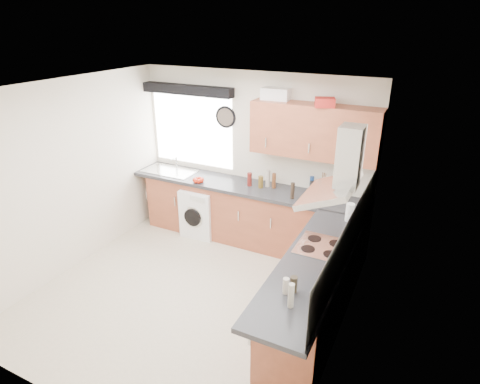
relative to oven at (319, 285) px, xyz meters
The scene contains 37 objects.
ground_plane 1.59m from the oven, 168.69° to the right, with size 3.60×3.60×0.00m, color beige.
ceiling 2.58m from the oven, 168.69° to the right, with size 3.60×3.60×0.02m, color white.
wall_back 2.28m from the oven, 135.00° to the left, with size 3.60×0.02×2.50m, color silver.
wall_front 2.71m from the oven, 125.54° to the right, with size 3.60×0.02×2.50m, color silver.
wall_left 3.41m from the oven, behind, with size 0.02×3.60×2.50m, color silver.
wall_right 0.93m from the oven, 45.00° to the right, with size 0.02×3.60×2.50m, color silver.
window 3.16m from the oven, 149.70° to the left, with size 1.40×0.02×1.10m, color white.
window_blind 3.40m from the oven, 151.23° to the left, with size 1.50×0.18×0.14m, color black.
splashback 0.81m from the oven, ahead, with size 0.01×3.00×0.54m, color white.
base_cab_back 2.01m from the oven, 142.90° to the left, with size 3.00×0.58×0.86m, color brown.
base_cab_corner 1.20m from the oven, 90.00° to the left, with size 0.60×0.60×0.86m, color brown.
base_cab_right 0.15m from the oven, 86.19° to the right, with size 0.58×2.10×0.86m, color brown.
worktop_back 1.98m from the oven, 141.34° to the left, with size 3.60×0.62×0.05m, color #252528.
worktop_right 0.55m from the oven, 90.00° to the right, with size 0.62×2.42×0.05m, color #252528.
sink 3.12m from the oven, 157.02° to the left, with size 0.84×0.46×0.10m, color silver, non-canonical shape.
oven is the anchor object (origin of this frame).
hob_plate 0.49m from the oven, 90.00° to the left, with size 0.52×0.52×0.01m, color silver.
extractor_hood 1.35m from the oven, ahead, with size 0.52×0.78×0.66m, color silver, non-canonical shape.
upper_cabinets 1.99m from the oven, 112.54° to the left, with size 1.70×0.35×0.70m, color brown.
washing_machine 2.46m from the oven, 153.40° to the left, with size 0.53×0.51×0.77m, color white.
wall_clock 2.82m from the oven, 142.86° to the left, with size 0.33×0.33×0.04m, color black.
casserole 2.56m from the oven, 128.56° to the left, with size 0.37×0.27×0.16m, color white.
storage_box 2.20m from the oven, 108.80° to the left, with size 0.24×0.20×0.11m, color #A21D17.
utensil_pot 1.41m from the oven, 105.63° to the left, with size 0.11×0.11×0.15m, color slate.
kitchen_roll 0.97m from the oven, 80.91° to the left, with size 0.10×0.10×0.22m, color white.
tomato_cluster 2.44m from the oven, 155.21° to the left, with size 0.15×0.15×0.07m, color red, non-canonical shape.
jar_0 1.61m from the oven, 111.55° to the left, with size 0.06×0.06×0.23m, color navy.
jar_1 1.41m from the oven, 123.94° to the left, with size 0.06×0.06×0.23m, color black.
jar_2 1.78m from the oven, 129.79° to the left, with size 0.06×0.06×0.22m, color brown.
jar_3 1.59m from the oven, 111.54° to the left, with size 0.06×0.06×0.18m, color black.
jar_4 1.84m from the oven, 135.68° to the left, with size 0.07×0.07×0.17m, color brown.
jar_5 1.26m from the oven, 110.85° to the left, with size 0.05×0.05×0.13m, color navy.
jar_6 1.96m from the oven, 139.55° to the left, with size 0.07×0.07×0.20m, color maroon.
jar_7 1.86m from the oven, 132.02° to the left, with size 0.06×0.06×0.25m, color #AEA294.
bottle_0 1.02m from the oven, 91.68° to the right, with size 0.07×0.07×0.16m, color black.
bottle_1 1.07m from the oven, 95.03° to the right, with size 0.06×0.06×0.15m, color #B8AC9D.
bottle_2 1.22m from the oven, 88.80° to the right, with size 0.05×0.05×0.23m, color #ABA492.
Camera 1 is at (2.35, -3.39, 3.15)m, focal length 30.00 mm.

